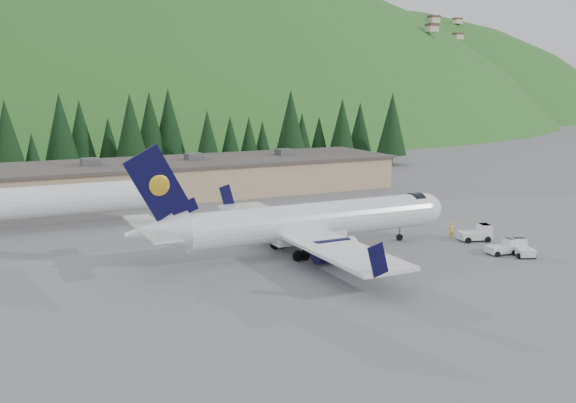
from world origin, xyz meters
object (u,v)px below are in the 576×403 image
at_px(second_airliner, 23,202).
at_px(baggage_tug_a, 504,247).
at_px(terminal_building, 162,179).
at_px(baggage_tug_b, 477,233).
at_px(baggage_tug_c, 521,248).
at_px(ramp_worker, 451,230).
at_px(airliner, 306,223).

bearing_deg(second_airliner, baggage_tug_a, -37.08).
height_order(baggage_tug_a, terminal_building, terminal_building).
distance_m(baggage_tug_b, baggage_tug_c, 6.35).
distance_m(baggage_tug_a, baggage_tug_c, 1.61).
bearing_deg(terminal_building, baggage_tug_a, -65.93).
relative_size(second_airliner, baggage_tug_c, 8.58).
bearing_deg(baggage_tug_a, ramp_worker, 98.81).
height_order(baggage_tug_a, baggage_tug_b, baggage_tug_b).
relative_size(baggage_tug_a, baggage_tug_c, 0.93).
distance_m(second_airliner, ramp_worker, 47.04).
bearing_deg(second_airliner, baggage_tug_c, -37.20).
xyz_separation_m(second_airliner, baggage_tug_b, (42.33, -25.58, -2.54)).
distance_m(terminal_building, ramp_worker, 44.55).
xyz_separation_m(second_airliner, ramp_worker, (40.77, -23.32, -2.48)).
distance_m(baggage_tug_a, baggage_tug_b, 5.50).
distance_m(airliner, baggage_tug_c, 20.80).
height_order(baggage_tug_c, ramp_worker, ramp_worker).
bearing_deg(ramp_worker, baggage_tug_c, 89.60).
bearing_deg(baggage_tug_a, second_airliner, 151.10).
distance_m(second_airliner, baggage_tug_b, 49.52).
bearing_deg(ramp_worker, airliner, -13.46).
xyz_separation_m(airliner, baggage_tug_b, (18.39, -3.58, -2.20)).
bearing_deg(second_airliner, airliner, -42.59).
bearing_deg(terminal_building, baggage_tug_b, -61.68).
relative_size(airliner, baggage_tug_b, 9.33).
distance_m(airliner, ramp_worker, 17.02).
height_order(terminal_building, ramp_worker, terminal_building).
bearing_deg(baggage_tug_c, baggage_tug_a, 71.40).
xyz_separation_m(terminal_building, ramp_worker, (20.86, -39.32, -1.78)).
xyz_separation_m(second_airliner, baggage_tug_a, (40.86, -30.88, -2.65)).
bearing_deg(airliner, baggage_tug_a, -27.88).
distance_m(airliner, terminal_building, 38.22).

